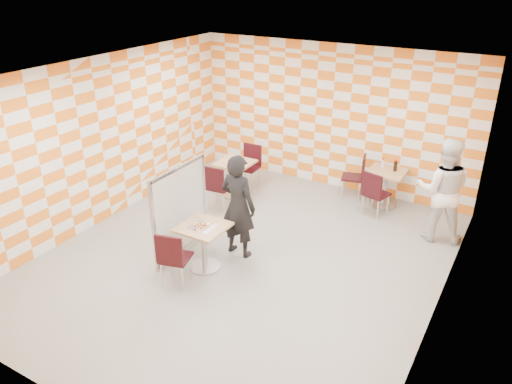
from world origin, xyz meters
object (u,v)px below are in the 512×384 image
Objects in this scene: man_white at (443,190)px; soda_bottle at (395,166)px; partition at (180,210)px; chair_main_front at (173,256)px; chair_empty_near at (217,184)px; chair_second_side at (358,174)px; chair_second_front at (374,191)px; sport_bottle at (383,163)px; chair_empty_far at (250,162)px; empty_table at (235,173)px; man_dark at (238,206)px; main_table at (204,240)px; second_table at (385,182)px.

soda_bottle is (-1.04, 0.85, -0.07)m from man_white.
partition reaches higher than soda_bottle.
chair_main_front is 2.59m from chair_empty_near.
chair_second_side is 4.02× the size of soda_bottle.
chair_second_front is at bearing -49.25° from chair_second_side.
sport_bottle reaches higher than chair_main_front.
man_white reaches higher than sport_bottle.
chair_empty_near is at bearing -143.33° from sport_bottle.
chair_empty_far is (-2.19, -0.57, 0.00)m from chair_second_side.
empty_table is 0.48× the size of partition.
sport_bottle is (1.42, 3.09, -0.04)m from man_dark.
chair_main_front is 4.50m from chair_second_side.
main_table is 0.66m from chair_main_front.
chair_second_side is at bearing 41.19° from chair_empty_near.
sport_bottle is (0.47, 0.07, 0.29)m from chair_second_side.
second_table is 3.35m from man_dark.
man_dark is at bearing -107.53° from chair_second_side.
empty_table is 0.43× the size of man_dark.
man_white reaches higher than empty_table.
chair_second_front is (1.82, 3.67, 0.00)m from chair_main_front.
chair_empty_far is at bearing -59.22° from man_dark.
sport_bottle reaches higher than main_table.
empty_table is at bearing 94.38° from chair_empty_near.
chair_empty_far is at bearing 107.97° from main_table.
empty_table is (-2.80, -1.09, 0.00)m from second_table.
chair_second_side is 0.60× the size of partition.
man_dark is at bearing 25.32° from man_white.
main_table is at bearing -116.43° from second_table.
chair_empty_near and chair_empty_far have the same top height.
chair_empty_near is 4.02× the size of soda_bottle.
chair_second_front is at bearing 10.61° from empty_table.
chair_second_front is 3.67m from partition.
chair_empty_near is at bearing 1.58° from man_white.
man_dark is (1.23, -2.44, 0.33)m from chair_empty_far.
chair_second_side is at bearing 73.58° from chair_main_front.
soda_bottle is (0.26, -0.05, 0.01)m from sport_bottle.
man_dark is at bearing 29.35° from partition.
chair_empty_far is 2.76m from man_dark.
empty_table is 0.81× the size of chair_second_front.
soda_bottle is (2.92, 0.59, 0.31)m from chair_empty_far.
chair_second_side is 2.00m from man_white.
chair_empty_near is at bearing -146.64° from second_table.
chair_empty_near is 4.62× the size of sport_bottle.
chair_main_front is 0.60× the size of partition.
chair_second_side is 0.56m from sport_bottle.
chair_empty_near is at bearing 109.77° from chair_main_front.
empty_table is at bearing -158.14° from soda_bottle.
man_dark is (1.19, -1.14, 0.33)m from chair_empty_near.
chair_empty_near reaches higher than main_table.
main_table is 2.03m from chair_empty_near.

